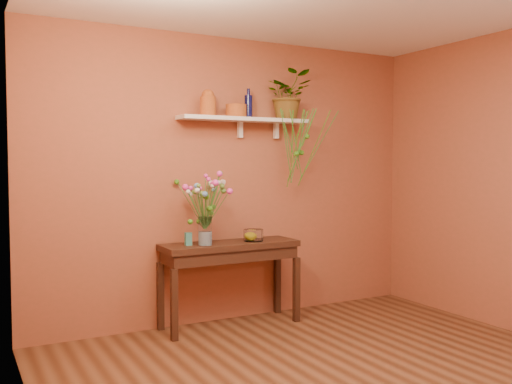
% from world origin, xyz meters
% --- Properties ---
extents(room, '(4.04, 4.04, 2.70)m').
position_xyz_m(room, '(0.00, 0.00, 1.35)').
color(room, brown).
rests_on(room, ground).
extents(sideboard, '(1.28, 0.41, 0.78)m').
position_xyz_m(sideboard, '(-0.15, 1.77, 0.67)').
color(sideboard, '#3D2116').
rests_on(sideboard, ground).
extents(wall_shelf, '(1.30, 0.24, 0.19)m').
position_xyz_m(wall_shelf, '(0.06, 1.87, 1.92)').
color(wall_shelf, white).
rests_on(wall_shelf, room).
extents(terracotta_jug, '(0.16, 0.16, 0.24)m').
position_xyz_m(terracotta_jug, '(-0.34, 1.84, 2.05)').
color(terracotta_jug, '#B25522').
rests_on(terracotta_jug, wall_shelf).
extents(terracotta_pot, '(0.22, 0.22, 0.12)m').
position_xyz_m(terracotta_pot, '(-0.05, 1.85, 2.00)').
color(terracotta_pot, '#B25522').
rests_on(terracotta_pot, wall_shelf).
extents(blue_bottle, '(0.08, 0.08, 0.27)m').
position_xyz_m(blue_bottle, '(0.08, 1.85, 2.05)').
color(blue_bottle, '#0B0D39').
rests_on(blue_bottle, wall_shelf).
extents(spider_plant, '(0.53, 0.49, 0.48)m').
position_xyz_m(spider_plant, '(0.55, 1.90, 2.18)').
color(spider_plant, '#387917').
rests_on(spider_plant, wall_shelf).
extents(plant_fronds, '(0.64, 0.36, 0.75)m').
position_xyz_m(plant_fronds, '(0.59, 1.73, 1.68)').
color(plant_fronds, '#387917').
rests_on(plant_fronds, wall_shelf).
extents(glass_vase, '(0.12, 0.12, 0.26)m').
position_xyz_m(glass_vase, '(-0.43, 1.72, 0.89)').
color(glass_vase, white).
rests_on(glass_vase, sideboard).
extents(bouquet, '(0.47, 0.53, 0.52)m').
position_xyz_m(bouquet, '(-0.41, 1.71, 1.24)').
color(bouquet, '#386B28').
rests_on(bouquet, glass_vase).
extents(glass_bowl, '(0.18, 0.18, 0.11)m').
position_xyz_m(glass_bowl, '(0.08, 1.75, 0.83)').
color(glass_bowl, white).
rests_on(glass_bowl, sideboard).
extents(lemon, '(0.08, 0.08, 0.08)m').
position_xyz_m(lemon, '(0.06, 1.76, 0.82)').
color(lemon, yellow).
rests_on(lemon, glass_bowl).
extents(carton, '(0.06, 0.04, 0.12)m').
position_xyz_m(carton, '(-0.56, 1.77, 0.84)').
color(carton, teal).
rests_on(carton, sideboard).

